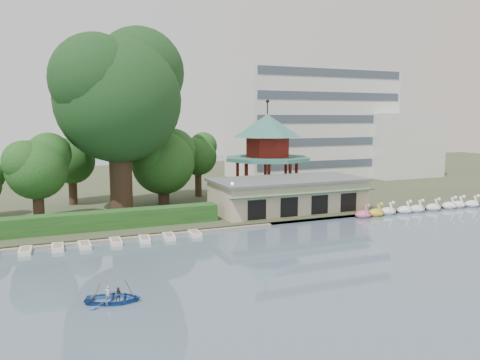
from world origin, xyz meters
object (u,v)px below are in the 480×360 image
pavilion (267,147)px  dock (107,239)px  big_tree (119,90)px  rowboat_with_passengers (113,295)px  boathouse (288,194)px

pavilion → dock: bearing=-148.3°
big_tree → rowboat_with_passengers: big_tree is taller
dock → pavilion: size_ratio=2.52×
rowboat_with_passengers → boathouse: bearing=41.0°
boathouse → dock: bearing=-167.8°
boathouse → pavilion: 11.43m
dock → rowboat_with_passengers: bearing=-95.5°
boathouse → pavilion: size_ratio=1.38×
dock → pavilion: 29.14m
rowboat_with_passengers → pavilion: bearing=50.1°
big_tree → boathouse: bearing=-18.4°
boathouse → rowboat_with_passengers: size_ratio=3.29×
boathouse → rowboat_with_passengers: boathouse is taller
dock → rowboat_with_passengers: (-1.52, -15.68, 0.38)m
pavilion → big_tree: 22.35m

